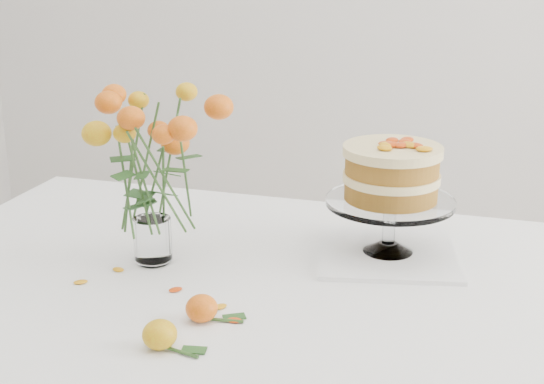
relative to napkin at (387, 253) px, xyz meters
The scene contains 11 objects.
table 0.29m from the napkin, 141.95° to the right, with size 1.43×0.93×0.76m.
napkin is the anchor object (origin of this frame).
cake_stand 0.16m from the napkin, 45.00° to the left, with size 0.25×0.25×0.23m.
rose_vase 0.51m from the napkin, 158.92° to the right, with size 0.26×0.26×0.37m.
loose_rose_near 0.54m from the napkin, 121.21° to the right, with size 0.10×0.05×0.05m.
loose_rose_far 0.44m from the napkin, 124.80° to the right, with size 0.10×0.05×0.05m.
stray_petal_a 0.44m from the napkin, 141.32° to the right, with size 0.03×0.02×0.00m, color orange.
stray_petal_b 0.40m from the napkin, 127.60° to the right, with size 0.03×0.02×0.00m, color orange.
stray_petal_c 0.41m from the napkin, 119.66° to the right, with size 0.03×0.02×0.00m, color orange.
stray_petal_d 0.53m from the napkin, 155.12° to the right, with size 0.03×0.02×0.00m, color orange.
stray_petal_e 0.60m from the napkin, 150.65° to the right, with size 0.03×0.02×0.00m, color orange.
Camera 1 is at (0.40, -1.23, 1.35)m, focal length 50.00 mm.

